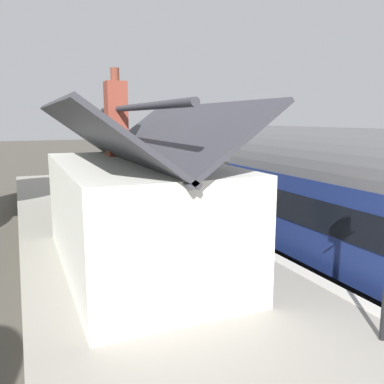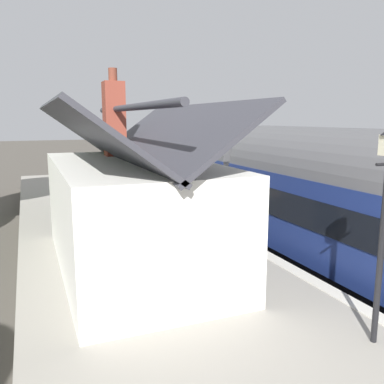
# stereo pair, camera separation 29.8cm
# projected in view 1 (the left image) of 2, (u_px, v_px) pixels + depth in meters

# --- Properties ---
(ground_plane) EXTENTS (160.00, 160.00, 0.00)m
(ground_plane) POSITION_uv_depth(u_px,v_px,m) (243.00, 245.00, 14.90)
(ground_plane) COLOR #4C473F
(platform) EXTENTS (32.00, 6.53, 0.88)m
(platform) POSITION_uv_depth(u_px,v_px,m) (129.00, 248.00, 13.16)
(platform) COLOR gray
(platform) RESTS_ON ground
(platform_edge_coping) EXTENTS (32.00, 0.36, 0.02)m
(platform_edge_coping) POSITION_uv_depth(u_px,v_px,m) (215.00, 225.00, 14.28)
(platform_edge_coping) COLOR beige
(platform_edge_coping) RESTS_ON platform
(rail_near) EXTENTS (52.00, 0.08, 0.14)m
(rail_near) POSITION_uv_depth(u_px,v_px,m) (280.00, 238.00, 15.52)
(rail_near) COLOR gray
(rail_near) RESTS_ON ground
(rail_far) EXTENTS (52.00, 0.08, 0.14)m
(rail_far) POSITION_uv_depth(u_px,v_px,m) (248.00, 243.00, 14.95)
(rail_far) COLOR gray
(rail_far) RESTS_ON ground
(train) EXTENTS (17.45, 2.73, 4.32)m
(train) POSITION_uv_depth(u_px,v_px,m) (250.00, 180.00, 15.84)
(train) COLOR black
(train) RESTS_ON ground
(station_building) EXTENTS (7.33, 3.81, 5.07)m
(station_building) POSITION_uv_depth(u_px,v_px,m) (136.00, 209.00, 10.17)
(station_building) COLOR white
(station_building) RESTS_ON platform
(bench_near_building) EXTENTS (1.42, 0.50, 0.88)m
(bench_near_building) POSITION_uv_depth(u_px,v_px,m) (114.00, 190.00, 18.53)
(bench_near_building) COLOR #26727F
(bench_near_building) RESTS_ON platform
(bench_mid_platform) EXTENTS (1.41, 0.47, 0.88)m
(bench_mid_platform) POSITION_uv_depth(u_px,v_px,m) (98.00, 184.00, 20.32)
(bench_mid_platform) COLOR #26727F
(bench_mid_platform) RESTS_ON platform
(bench_platform_end) EXTENTS (1.40, 0.44, 0.88)m
(bench_platform_end) POSITION_uv_depth(u_px,v_px,m) (90.00, 177.00, 22.72)
(bench_platform_end) COLOR #26727F
(bench_platform_end) RESTS_ON platform
(planter_bench_right) EXTENTS (0.45, 0.45, 0.83)m
(planter_bench_right) POSITION_uv_depth(u_px,v_px,m) (109.00, 176.00, 23.14)
(planter_bench_right) COLOR teal
(planter_bench_right) RESTS_ON platform
(planter_under_sign) EXTENTS (0.88, 0.32, 0.56)m
(planter_under_sign) POSITION_uv_depth(u_px,v_px,m) (136.00, 191.00, 19.62)
(planter_under_sign) COLOR #9E5138
(planter_under_sign) RESTS_ON platform
(planter_corner_building) EXTENTS (0.56, 0.56, 0.88)m
(planter_corner_building) POSITION_uv_depth(u_px,v_px,m) (84.00, 200.00, 16.48)
(planter_corner_building) COLOR #9E5138
(planter_corner_building) RESTS_ON platform
(station_sign_board) EXTENTS (0.96, 0.06, 1.57)m
(station_sign_board) POSITION_uv_depth(u_px,v_px,m) (167.00, 180.00, 16.72)
(station_sign_board) COLOR black
(station_sign_board) RESTS_ON platform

